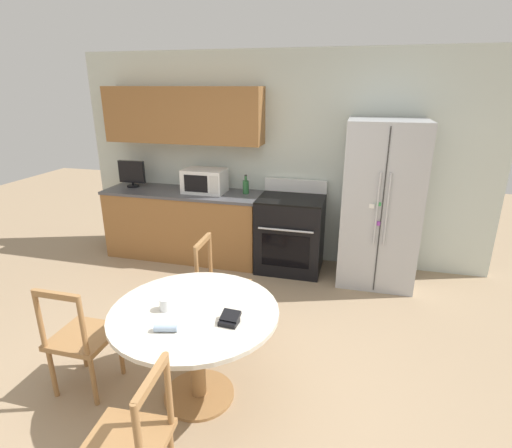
# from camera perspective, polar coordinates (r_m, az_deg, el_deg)

# --- Properties ---
(ground_plane) EXTENTS (14.00, 14.00, 0.00)m
(ground_plane) POSITION_cam_1_polar(r_m,az_deg,el_deg) (3.33, -7.16, -22.15)
(ground_plane) COLOR #9E8466
(back_wall) EXTENTS (5.20, 0.44, 2.60)m
(back_wall) POSITION_cam_1_polar(r_m,az_deg,el_deg) (5.12, -0.22, 10.77)
(back_wall) COLOR silver
(back_wall) RESTS_ON ground_plane
(kitchen_counter) EXTENTS (2.05, 0.64, 0.90)m
(kitchen_counter) POSITION_cam_1_polar(r_m,az_deg,el_deg) (5.37, -10.15, 0.01)
(kitchen_counter) COLOR #936033
(kitchen_counter) RESTS_ON ground_plane
(refrigerator) EXTENTS (0.83, 0.74, 1.85)m
(refrigerator) POSITION_cam_1_polar(r_m,az_deg,el_deg) (4.70, 17.36, 2.72)
(refrigerator) COLOR #B2B5BA
(refrigerator) RESTS_ON ground_plane
(oven_range) EXTENTS (0.78, 0.68, 1.08)m
(oven_range) POSITION_cam_1_polar(r_m,az_deg,el_deg) (4.93, 4.94, -1.29)
(oven_range) COLOR black
(oven_range) RESTS_ON ground_plane
(microwave) EXTENTS (0.52, 0.35, 0.30)m
(microwave) POSITION_cam_1_polar(r_m,az_deg,el_deg) (5.11, -7.36, 6.14)
(microwave) COLOR white
(microwave) RESTS_ON kitchen_counter
(countertop_tv) EXTENTS (0.36, 0.16, 0.35)m
(countertop_tv) POSITION_cam_1_polar(r_m,az_deg,el_deg) (5.59, -17.32, 6.97)
(countertop_tv) COLOR black
(countertop_tv) RESTS_ON kitchen_counter
(counter_bottle) EXTENTS (0.08, 0.08, 0.24)m
(counter_bottle) POSITION_cam_1_polar(r_m,az_deg,el_deg) (5.02, -1.47, 5.38)
(counter_bottle) COLOR #2D6B38
(counter_bottle) RESTS_ON kitchen_counter
(dining_table) EXTENTS (1.17, 1.17, 0.73)m
(dining_table) POSITION_cam_1_polar(r_m,az_deg,el_deg) (2.91, -8.65, -14.50)
(dining_table) COLOR beige
(dining_table) RESTS_ON ground_plane
(dining_chair_left) EXTENTS (0.42, 0.42, 0.90)m
(dining_chair_left) POSITION_cam_1_polar(r_m,az_deg,el_deg) (3.31, -23.71, -14.73)
(dining_chair_left) COLOR #9E7042
(dining_chair_left) RESTS_ON ground_plane
(dining_chair_far) EXTENTS (0.43, 0.43, 0.90)m
(dining_chair_far) POSITION_cam_1_polar(r_m,az_deg,el_deg) (3.71, -4.99, -9.13)
(dining_chair_far) COLOR #9E7042
(dining_chair_far) RESTS_ON ground_plane
(dining_chair_near) EXTENTS (0.45, 0.45, 0.90)m
(dining_chair_near) POSITION_cam_1_polar(r_m,az_deg,el_deg) (2.44, -17.60, -28.00)
(dining_chair_near) COLOR #9E7042
(dining_chair_near) RESTS_ON ground_plane
(candle_glass) EXTENTS (0.08, 0.08, 0.09)m
(candle_glass) POSITION_cam_1_polar(r_m,az_deg,el_deg) (2.85, -12.76, -11.20)
(candle_glass) COLOR silver
(candle_glass) RESTS_ON dining_table
(folded_napkin) EXTENTS (0.15, 0.09, 0.05)m
(folded_napkin) POSITION_cam_1_polar(r_m,az_deg,el_deg) (2.64, -12.76, -14.23)
(folded_napkin) COLOR #A3BCDB
(folded_napkin) RESTS_ON dining_table
(wallet) EXTENTS (0.13, 0.13, 0.07)m
(wallet) POSITION_cam_1_polar(r_m,az_deg,el_deg) (2.66, -3.78, -13.42)
(wallet) COLOR black
(wallet) RESTS_ON dining_table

